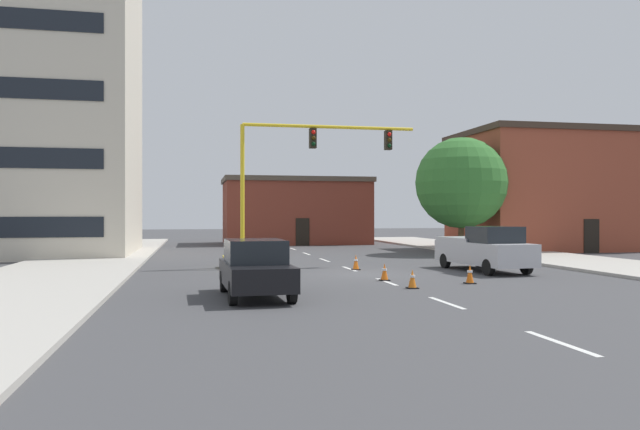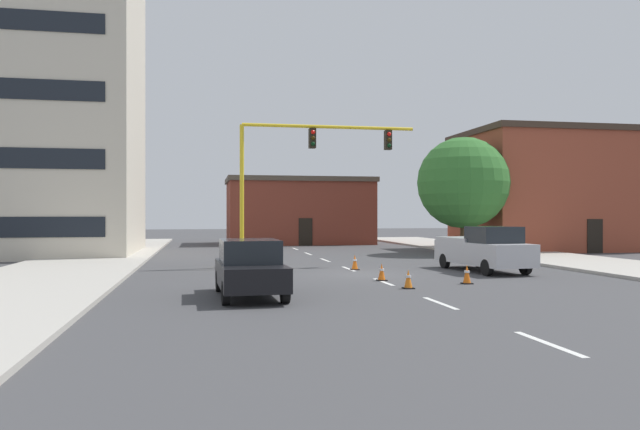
% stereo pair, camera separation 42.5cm
% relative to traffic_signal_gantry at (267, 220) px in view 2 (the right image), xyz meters
% --- Properties ---
extents(ground_plane, '(160.00, 160.00, 0.00)m').
position_rel_traffic_signal_gantry_xyz_m(ground_plane, '(3.56, -4.23, -2.26)').
color(ground_plane, '#424244').
extents(sidewalk_left, '(6.00, 56.00, 0.14)m').
position_rel_traffic_signal_gantry_xyz_m(sidewalk_left, '(-8.93, 3.77, -2.19)').
color(sidewalk_left, '#B2ADA3').
rests_on(sidewalk_left, ground_plane).
extents(sidewalk_right, '(6.00, 56.00, 0.14)m').
position_rel_traffic_signal_gantry_xyz_m(sidewalk_right, '(16.04, 3.77, -2.19)').
color(sidewalk_right, '#B2ADA3').
rests_on(sidewalk_right, ground_plane).
extents(lane_stripe_seg_0, '(0.16, 2.40, 0.01)m').
position_rel_traffic_signal_gantry_xyz_m(lane_stripe_seg_0, '(3.56, -18.23, -2.26)').
color(lane_stripe_seg_0, silver).
rests_on(lane_stripe_seg_0, ground_plane).
extents(lane_stripe_seg_1, '(0.16, 2.40, 0.01)m').
position_rel_traffic_signal_gantry_xyz_m(lane_stripe_seg_1, '(3.56, -12.73, -2.26)').
color(lane_stripe_seg_1, silver).
rests_on(lane_stripe_seg_1, ground_plane).
extents(lane_stripe_seg_2, '(0.16, 2.40, 0.01)m').
position_rel_traffic_signal_gantry_xyz_m(lane_stripe_seg_2, '(3.56, -7.23, -2.26)').
color(lane_stripe_seg_2, silver).
rests_on(lane_stripe_seg_2, ground_plane).
extents(lane_stripe_seg_3, '(0.16, 2.40, 0.01)m').
position_rel_traffic_signal_gantry_xyz_m(lane_stripe_seg_3, '(3.56, -1.73, -2.26)').
color(lane_stripe_seg_3, silver).
rests_on(lane_stripe_seg_3, ground_plane).
extents(lane_stripe_seg_4, '(0.16, 2.40, 0.01)m').
position_rel_traffic_signal_gantry_xyz_m(lane_stripe_seg_4, '(3.56, 3.77, -2.26)').
color(lane_stripe_seg_4, silver).
rests_on(lane_stripe_seg_4, ground_plane).
extents(lane_stripe_seg_5, '(0.16, 2.40, 0.01)m').
position_rel_traffic_signal_gantry_xyz_m(lane_stripe_seg_5, '(3.56, 9.27, -2.26)').
color(lane_stripe_seg_5, silver).
rests_on(lane_stripe_seg_5, ground_plane).
extents(lane_stripe_seg_6, '(0.16, 2.40, 0.01)m').
position_rel_traffic_signal_gantry_xyz_m(lane_stripe_seg_6, '(3.56, 14.77, -2.26)').
color(lane_stripe_seg_6, silver).
rests_on(lane_stripe_seg_6, ground_plane).
extents(building_tall_left, '(12.57, 11.58, 22.24)m').
position_rel_traffic_signal_gantry_xyz_m(building_tall_left, '(-13.20, 11.23, 8.87)').
color(building_tall_left, beige).
rests_on(building_tall_left, ground_plane).
extents(building_brick_center, '(12.23, 7.79, 5.59)m').
position_rel_traffic_signal_gantry_xyz_m(building_brick_center, '(5.03, 22.86, 0.54)').
color(building_brick_center, brown).
rests_on(building_brick_center, ground_plane).
extents(building_row_right, '(13.13, 9.03, 8.39)m').
position_rel_traffic_signal_gantry_xyz_m(building_row_right, '(21.79, 10.67, 1.94)').
color(building_row_right, brown).
rests_on(building_row_right, ground_plane).
extents(traffic_signal_gantry, '(9.35, 1.20, 6.83)m').
position_rel_traffic_signal_gantry_xyz_m(traffic_signal_gantry, '(0.00, 0.00, 0.00)').
color(traffic_signal_gantry, yellow).
rests_on(traffic_signal_gantry, ground_plane).
extents(tree_right_mid, '(5.78, 5.78, 7.40)m').
position_rel_traffic_signal_gantry_xyz_m(tree_right_mid, '(13.15, 7.22, 2.24)').
color(tree_right_mid, '#4C3823').
rests_on(tree_right_mid, ground_plane).
extents(pickup_truck_silver, '(2.45, 5.55, 1.99)m').
position_rel_traffic_signal_gantry_xyz_m(pickup_truck_silver, '(9.09, -4.04, -1.29)').
color(pickup_truck_silver, '#BCBCC1').
rests_on(pickup_truck_silver, ground_plane).
extents(sedan_black_near_left, '(2.00, 4.56, 1.74)m').
position_rel_traffic_signal_gantry_xyz_m(sedan_black_near_left, '(-1.62, -10.41, -1.37)').
color(sedan_black_near_left, black).
rests_on(sedan_black_near_left, ground_plane).
extents(traffic_cone_roadside_a, '(0.36, 0.36, 0.65)m').
position_rel_traffic_signal_gantry_xyz_m(traffic_cone_roadside_a, '(3.62, -6.80, -1.94)').
color(traffic_cone_roadside_a, black).
rests_on(traffic_cone_roadside_a, ground_plane).
extents(traffic_cone_roadside_b, '(0.36, 0.36, 0.65)m').
position_rel_traffic_signal_gantry_xyz_m(traffic_cone_roadside_b, '(3.79, -9.34, -1.94)').
color(traffic_cone_roadside_b, black).
rests_on(traffic_cone_roadside_b, ground_plane).
extents(traffic_cone_roadside_c, '(0.36, 0.36, 0.69)m').
position_rel_traffic_signal_gantry_xyz_m(traffic_cone_roadside_c, '(3.72, -2.25, -1.92)').
color(traffic_cone_roadside_c, black).
rests_on(traffic_cone_roadside_c, ground_plane).
extents(traffic_cone_roadside_d, '(0.36, 0.36, 0.69)m').
position_rel_traffic_signal_gantry_xyz_m(traffic_cone_roadside_d, '(6.33, -8.40, -1.92)').
color(traffic_cone_roadside_d, black).
rests_on(traffic_cone_roadside_d, ground_plane).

